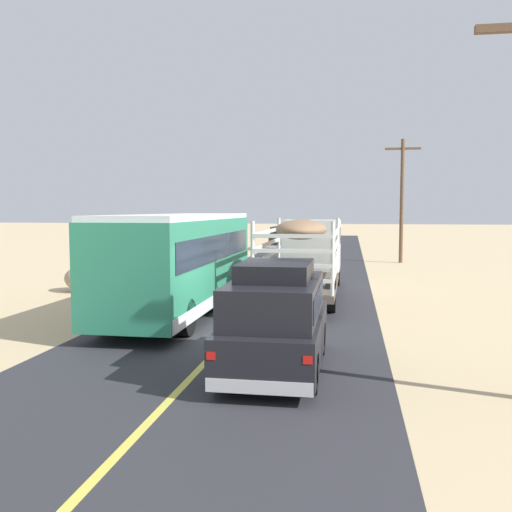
{
  "coord_description": "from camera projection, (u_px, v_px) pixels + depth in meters",
  "views": [
    {
      "loc": [
        3.12,
        -14.07,
        3.38
      ],
      "look_at": [
        0.0,
        4.5,
        1.83
      ],
      "focal_mm": 39.63,
      "sensor_mm": 36.0,
      "label": 1
    }
  ],
  "objects": [
    {
      "name": "road_surface",
      "position": [
        227.0,
        340.0,
        14.62
      ],
      "size": [
        8.0,
        120.0,
        0.02
      ],
      "primitive_type": "cube",
      "color": "#2D2D33",
      "rests_on": "ground"
    },
    {
      "name": "ground_plane",
      "position": [
        227.0,
        340.0,
        14.62
      ],
      "size": [
        240.0,
        240.0,
        0.0
      ],
      "primitive_type": "plane",
      "color": "#CCB284"
    },
    {
      "name": "boulder_near_shoulder",
      "position": [
        86.0,
        278.0,
        23.36
      ],
      "size": [
        1.76,
        1.7,
        1.1
      ],
      "primitive_type": "ellipsoid",
      "color": "gray",
      "rests_on": "ground"
    },
    {
      "name": "road_centre_line",
      "position": [
        227.0,
        339.0,
        14.62
      ],
      "size": [
        0.16,
        117.6,
        0.0
      ],
      "primitive_type": "cube",
      "color": "#D8CC4C",
      "rests_on": "road_surface"
    },
    {
      "name": "power_pole_mid",
      "position": [
        402.0,
        197.0,
        35.66
      ],
      "size": [
        2.2,
        0.24,
        7.79
      ],
      "color": "brown",
      "rests_on": "ground"
    },
    {
      "name": "livestock_truck",
      "position": [
        308.0,
        249.0,
        22.99
      ],
      "size": [
        2.53,
        9.7,
        3.02
      ],
      "color": "silver",
      "rests_on": "road_surface"
    },
    {
      "name": "bus",
      "position": [
        182.0,
        260.0,
        18.26
      ],
      "size": [
        2.54,
        10.0,
        3.21
      ],
      "color": "#2D8C66",
      "rests_on": "road_surface"
    },
    {
      "name": "suv_near",
      "position": [
        276.0,
        317.0,
        11.69
      ],
      "size": [
        1.9,
        4.62,
        2.29
      ],
      "color": "black",
      "rests_on": "road_surface"
    },
    {
      "name": "car_far",
      "position": [
        283.0,
        237.0,
        47.63
      ],
      "size": [
        1.9,
        4.62,
        1.93
      ],
      "color": "black",
      "rests_on": "road_surface"
    }
  ]
}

